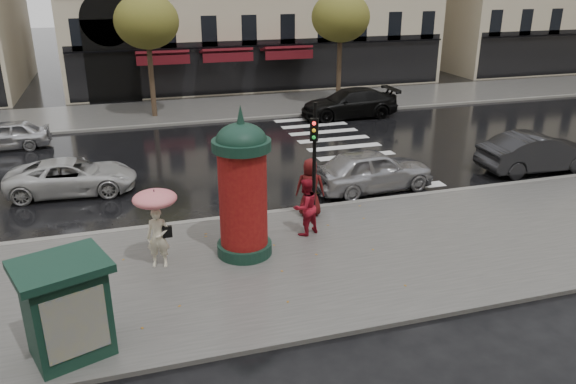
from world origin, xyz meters
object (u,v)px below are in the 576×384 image
object	(u,v)px
man_burgundy	(310,187)
morris_column	(243,186)
car_black	(349,103)
traffic_light	(314,153)
newsstand	(66,308)
car_silver	(372,170)
car_white	(72,176)
woman_red	(305,207)
car_darkgrey	(537,153)
car_far_silver	(5,135)
woman_umbrella	(156,216)

from	to	relation	value
man_burgundy	morris_column	bearing A→B (deg)	56.22
morris_column	car_black	distance (m)	17.41
traffic_light	newsstand	bearing A→B (deg)	-145.89
traffic_light	car_silver	distance (m)	4.36
morris_column	newsstand	bearing A→B (deg)	-142.91
car_black	car_white	bearing A→B (deg)	-60.85
morris_column	car_white	xyz separation A→B (m)	(-4.91, 6.75, -1.54)
man_burgundy	car_black	bearing A→B (deg)	-99.07
woman_red	car_darkgrey	world-z (taller)	woman_red
car_darkgrey	car_far_silver	world-z (taller)	car_darkgrey
car_white	traffic_light	bearing A→B (deg)	-121.72
newsstand	car_black	distance (m)	22.66
traffic_light	car_white	xyz separation A→B (m)	(-7.45, 5.38, -1.84)
traffic_light	car_darkgrey	world-z (taller)	traffic_light
morris_column	traffic_light	xyz separation A→B (m)	(2.54, 1.37, 0.30)
man_burgundy	car_silver	xyz separation A→B (m)	(3.05, 1.80, -0.30)
woman_umbrella	newsstand	distance (m)	3.94
car_black	newsstand	bearing A→B (deg)	-37.26
man_burgundy	car_white	distance (m)	8.93
traffic_light	car_silver	world-z (taller)	traffic_light
car_far_silver	car_black	bearing A→B (deg)	93.03
car_black	traffic_light	bearing A→B (deg)	-26.92
car_silver	car_darkgrey	bearing A→B (deg)	-94.55
man_burgundy	car_far_silver	xyz separation A→B (m)	(-10.80, 11.45, -0.42)
woman_umbrella	traffic_light	xyz separation A→B (m)	(4.90, 1.42, 0.88)
car_black	car_far_silver	world-z (taller)	car_black
car_white	car_black	size ratio (longest dim) A/B	0.84
woman_red	woman_umbrella	bearing A→B (deg)	-13.39
woman_red	car_far_silver	distance (m)	16.35
car_darkgrey	car_black	distance (m)	11.42
car_silver	car_black	size ratio (longest dim) A/B	0.85
woman_red	car_black	bearing A→B (deg)	-140.58
woman_umbrella	morris_column	xyz separation A→B (m)	(2.36, 0.05, 0.57)
woman_umbrella	man_burgundy	xyz separation A→B (m)	(5.02, 2.08, -0.51)
woman_umbrella	car_white	size ratio (longest dim) A/B	0.49
car_silver	car_black	world-z (taller)	car_black
woman_red	newsstand	distance (m)	7.66
woman_umbrella	woman_red	xyz separation A→B (m)	(4.40, 0.75, -0.59)
car_black	car_far_silver	bearing A→B (deg)	-86.11
car_silver	woman_red	bearing A→B (deg)	126.00
car_black	car_far_silver	size ratio (longest dim) A/B	1.41
newsstand	car_black	xyz separation A→B (m)	(13.76, 18.00, -0.43)
car_silver	car_black	xyz separation A→B (m)	(3.60, 10.80, 0.01)
woman_umbrella	car_black	distance (m)	18.78
woman_red	car_white	distance (m)	9.22
car_silver	car_black	distance (m)	11.39
woman_umbrella	car_darkgrey	size ratio (longest dim) A/B	0.47
woman_umbrella	car_darkgrey	bearing A→B (deg)	14.18
car_silver	car_white	size ratio (longest dim) A/B	1.01
woman_umbrella	car_darkgrey	xyz separation A→B (m)	(15.38, 3.88, -0.81)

